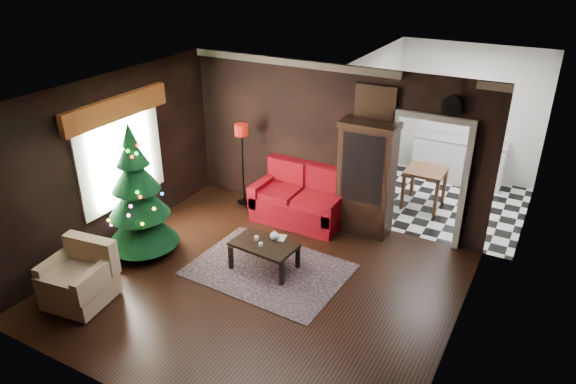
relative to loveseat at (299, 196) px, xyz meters
The scene contains 26 objects.
floor 2.15m from the loveseat, 78.96° to the right, with size 5.50×5.50×0.00m, color black.
ceiling 3.11m from the loveseat, 78.96° to the right, with size 5.50×5.50×0.00m, color white.
wall_back 1.08m from the loveseat, 48.37° to the left, with size 5.50×5.50×0.00m, color black.
wall_front 4.66m from the loveseat, 84.98° to the right, with size 5.50×5.50×0.00m, color black.
wall_left 3.25m from the loveseat, 138.90° to the right, with size 5.50×5.50×0.00m, color black.
wall_right 3.86m from the loveseat, 33.06° to the right, with size 5.50×5.50×0.00m, color black.
doorway 2.22m from the loveseat, 12.09° to the left, with size 1.10×0.10×2.10m, color beige, non-canonical shape.
left_window 3.11m from the loveseat, 141.31° to the right, with size 0.05×1.60×1.40m, color white.
valance 3.40m from the loveseat, 140.32° to the right, with size 0.12×2.10×0.35m, color #A35022.
kitchen_floor 2.91m from the loveseat, 42.88° to the left, with size 3.00×3.00×0.00m, color white.
kitchen_window 4.17m from the loveseat, 58.30° to the left, with size 0.70×0.06×0.70m, color white.
rug 1.74m from the loveseat, 78.72° to the right, with size 2.33×1.70×0.01m, color #4B3A45.
loveseat is the anchor object (origin of this frame).
curio_cabinet 1.25m from the loveseat, 10.83° to the left, with size 0.90×0.45×1.90m, color black, non-canonical shape.
floor_lamp 1.27m from the loveseat, behind, with size 0.27×0.27×1.58m, color black, non-canonical shape.
christmas_tree 2.82m from the loveseat, 128.45° to the right, with size 1.14×1.14×2.18m, color black, non-canonical shape.
armchair 3.92m from the loveseat, 113.74° to the right, with size 0.84×0.84×0.86m, color tan, non-canonical shape.
coffee_table 1.67m from the loveseat, 81.31° to the right, with size 0.98×0.59×0.44m, color #302212, non-canonical shape.
teapot 1.51m from the loveseat, 77.00° to the right, with size 0.16×0.16×0.15m, color white, non-canonical shape.
cup_a 1.60m from the loveseat, 86.76° to the right, with size 0.07×0.07×0.06m, color silver.
cup_b 1.73m from the loveseat, 82.00° to the right, with size 0.06×0.06×0.05m, color white.
book 1.44m from the loveseat, 76.98° to the right, with size 0.15×0.02×0.21m, color gray.
wall_clock 3.04m from the loveseat, ahead, with size 0.32×0.32×0.06m, color white.
painting 2.13m from the loveseat, 19.40° to the left, with size 0.62×0.05×0.52m, color #AA7A3F.
kitchen_counter 3.79m from the loveseat, 56.31° to the left, with size 1.80×0.60×0.90m, color white.
kitchen_table 2.45m from the loveseat, 42.51° to the left, with size 0.70×0.70×0.75m, color brown, non-canonical shape.
Camera 1 is at (3.46, -5.42, 4.64)m, focal length 32.86 mm.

